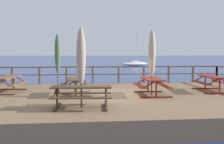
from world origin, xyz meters
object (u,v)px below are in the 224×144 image
picnic_table_mid_left (76,83)px  sailboat_distant (135,64)px  patio_umbrella_tall_mid_left (152,53)px  picnic_table_front_right (212,80)px  patio_umbrella_tall_mid_right (81,56)px  picnic_table_back_right (82,92)px  patio_umbrella_tall_back_right (58,54)px  picnic_table_back_left (152,83)px  picnic_table_mid_right (7,81)px

picnic_table_mid_left → sailboat_distant: bearing=75.5°
picnic_table_mid_left → patio_umbrella_tall_mid_left: (3.46, -0.34, 1.35)m
picnic_table_front_right → patio_umbrella_tall_mid_right: size_ratio=0.78×
picnic_table_back_right → patio_umbrella_tall_back_right: (-1.33, 5.30, 1.32)m
patio_umbrella_tall_mid_right → patio_umbrella_tall_mid_left: bearing=38.5°
picnic_table_back_right → patio_umbrella_tall_mid_right: patio_umbrella_tall_mid_right is taller
patio_umbrella_tall_mid_right → patio_umbrella_tall_mid_left: 4.05m
picnic_table_back_right → sailboat_distant: size_ratio=0.28×
picnic_table_front_right → patio_umbrella_tall_mid_left: bearing=-165.4°
picnic_table_back_left → sailboat_distant: size_ratio=0.27×
patio_umbrella_tall_mid_left → sailboat_distant: (7.32, 42.03, -2.09)m
picnic_table_front_right → picnic_table_back_left: same height
sailboat_distant → patio_umbrella_tall_mid_left: bearing=-99.9°
picnic_table_mid_right → patio_umbrella_tall_mid_left: patio_umbrella_tall_mid_left is taller
picnic_table_mid_left → sailboat_distant: 43.06m
picnic_table_back_right → picnic_table_mid_left: 2.87m
picnic_table_front_right → picnic_table_back_right: same height
patio_umbrella_tall_mid_right → sailboat_distant: (10.48, 44.54, -1.99)m
picnic_table_back_left → patio_umbrella_tall_back_right: patio_umbrella_tall_back_right is taller
picnic_table_mid_left → patio_umbrella_tall_mid_right: bearing=-84.2°
picnic_table_back_right → picnic_table_back_left: 4.06m
patio_umbrella_tall_back_right → patio_umbrella_tall_mid_left: size_ratio=0.99×
patio_umbrella_tall_mid_right → sailboat_distant: 45.80m
picnic_table_mid_right → patio_umbrella_tall_back_right: patio_umbrella_tall_back_right is taller
picnic_table_front_right → patio_umbrella_tall_mid_right: (-6.48, -3.38, 1.23)m
patio_umbrella_tall_mid_right → picnic_table_back_left: bearing=38.6°
picnic_table_front_right → patio_umbrella_tall_mid_right: patio_umbrella_tall_mid_right is taller
picnic_table_mid_left → picnic_table_front_right: bearing=4.4°
picnic_table_front_right → patio_umbrella_tall_mid_left: (-3.32, -0.86, 1.34)m
picnic_table_front_right → picnic_table_back_left: size_ratio=1.08×
picnic_table_mid_left → sailboat_distant: sailboat_distant is taller
picnic_table_back_left → patio_umbrella_tall_back_right: bearing=148.4°
picnic_table_front_right → patio_umbrella_tall_mid_left: 3.68m
sailboat_distant → picnic_table_back_right: bearing=-103.2°
picnic_table_back_right → picnic_table_mid_right: 5.47m
picnic_table_back_left → patio_umbrella_tall_mid_right: patio_umbrella_tall_mid_right is taller
patio_umbrella_tall_mid_right → sailboat_distant: sailboat_distant is taller
picnic_table_mid_right → patio_umbrella_tall_mid_right: size_ratio=0.82×
picnic_table_front_right → patio_umbrella_tall_mid_right: 7.42m
picnic_table_front_right → picnic_table_mid_right: 10.17m
picnic_table_mid_right → patio_umbrella_tall_mid_left: bearing=-12.8°
picnic_table_mid_left → patio_umbrella_tall_mid_left: 3.73m
picnic_table_back_right → picnic_table_mid_right: size_ratio=0.94×
picnic_table_back_right → picnic_table_back_left: (3.17, 2.53, -0.00)m
patio_umbrella_tall_back_right → patio_umbrella_tall_mid_left: bearing=-31.8°
picnic_table_back_left → picnic_table_mid_right: same height
picnic_table_back_right → picnic_table_mid_left: same height
patio_umbrella_tall_back_right → sailboat_distant: sailboat_distant is taller
patio_umbrella_tall_mid_left → patio_umbrella_tall_mid_right: bearing=-141.5°
picnic_table_mid_left → patio_umbrella_tall_mid_right: patio_umbrella_tall_mid_right is taller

